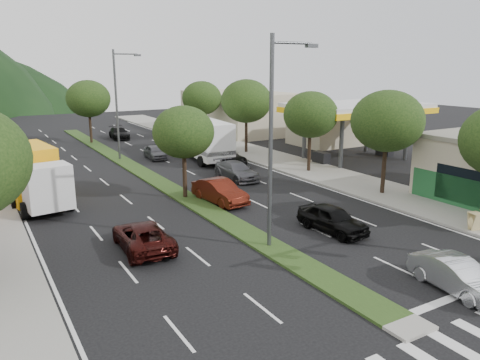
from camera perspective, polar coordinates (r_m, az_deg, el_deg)
ground at (r=17.70m, az=18.77°, el=-16.15°), size 160.00×160.00×0.00m
sidewalk_right at (r=43.35m, az=4.75°, el=2.41°), size 5.00×90.00×0.15m
median at (r=40.49m, az=-12.43°, el=1.29°), size 1.60×56.00×0.12m
crosswalk at (r=16.69m, az=24.20°, el=-18.63°), size 19.00×2.20×0.01m
gas_canopy at (r=44.54m, az=14.06°, el=8.30°), size 12.20×8.20×5.25m
bldg_right_far at (r=62.56m, az=-0.01°, el=8.31°), size 10.00×16.00×5.20m
tree_r_b at (r=32.58m, az=17.52°, el=6.87°), size 4.80×4.80×6.94m
tree_r_c at (r=38.40m, az=8.60°, el=7.88°), size 4.40×4.40×6.48m
tree_r_d at (r=46.53m, az=0.77°, el=9.58°), size 5.00×5.00×7.17m
tree_r_e at (r=55.33m, az=-4.68°, el=9.92°), size 4.60×4.60×6.71m
tree_med_near at (r=30.49m, az=-6.91°, el=5.81°), size 4.00×4.00×6.02m
tree_med_far at (r=55.14m, az=-18.01°, el=9.41°), size 4.80×4.80×6.94m
streetlight_near at (r=21.73m, az=4.23°, el=5.73°), size 2.60×0.25×10.00m
streetlight_mid at (r=44.52m, az=-14.60°, el=9.47°), size 2.60×0.25×10.00m
sedan_silver at (r=20.44m, az=24.92°, el=-10.50°), size 1.83×4.14×1.32m
suv_maroon at (r=23.03m, az=-11.77°, el=-6.73°), size 2.45×4.85×1.31m
car_queue_a at (r=25.30m, az=11.20°, el=-4.68°), size 2.04×4.32×1.43m
car_queue_b at (r=36.23m, az=-0.45°, el=1.15°), size 1.98×4.68×1.35m
car_queue_c at (r=30.03m, az=-2.49°, el=-1.40°), size 2.06×4.69×1.50m
car_queue_d at (r=41.46m, az=-1.50°, el=2.76°), size 2.69×4.99×1.33m
car_queue_e at (r=44.96m, az=-10.32°, el=3.37°), size 1.72×3.80×1.27m
car_queue_f at (r=58.35m, az=-14.53°, el=5.57°), size 2.42×4.89×1.37m
box_truck at (r=32.17m, az=-23.95°, el=0.26°), size 3.64×7.73×3.68m
motorhome at (r=44.22m, az=-4.67°, el=5.13°), size 3.89×9.89×3.70m
a_frame_sign at (r=27.63m, az=26.76°, el=-4.33°), size 0.72×0.78×1.29m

